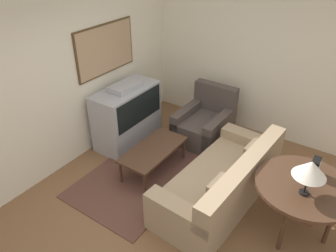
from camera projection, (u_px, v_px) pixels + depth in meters
ground_plane at (179, 213)px, 4.46m from camera, size 12.00×12.00×0.00m
wall_back at (59, 84)px, 4.79m from camera, size 12.00×0.10×2.70m
wall_right at (263, 62)px, 5.60m from camera, size 0.06×12.00×2.70m
area_rug at (145, 172)px, 5.19m from camera, size 2.34×1.43×0.01m
tv at (127, 115)px, 5.71m from camera, size 1.22×0.60×1.11m
couch at (222, 183)px, 4.54m from camera, size 2.18×1.05×0.81m
armchair at (205, 124)px, 5.88m from camera, size 1.00×0.81×0.94m
coffee_table at (154, 151)px, 5.05m from camera, size 1.14×0.56×0.42m
console_table at (304, 189)px, 3.87m from camera, size 1.16×1.16×0.75m
table_lamp at (311, 169)px, 3.53m from camera, size 0.37×0.37×0.45m
mantel_clock at (315, 167)px, 3.95m from camera, size 0.17×0.10×0.22m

